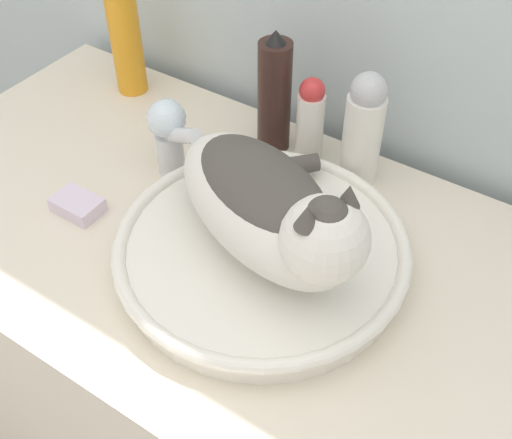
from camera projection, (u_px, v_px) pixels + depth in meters
vanity_counter at (255, 398)px, 1.22m from camera, size 1.26×0.60×0.83m
sink_basin at (262, 251)px, 0.89m from camera, size 0.41×0.41×0.05m
cat at (271, 206)px, 0.81m from camera, size 0.34×0.31×0.17m
faucet at (170, 132)px, 1.00m from camera, size 0.12×0.08×0.13m
shampoo_bottle_tall at (125, 36)px, 1.16m from camera, size 0.06×0.06×0.23m
lotion_bottle_white at (363, 130)px, 0.98m from camera, size 0.06×0.06×0.19m
deodorant_stick at (310, 121)px, 1.03m from camera, size 0.05×0.05×0.15m
hairspray_can_black at (274, 95)px, 1.04m from camera, size 0.06×0.06×0.22m
soap_bar at (78, 205)px, 0.98m from camera, size 0.07×0.05×0.02m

